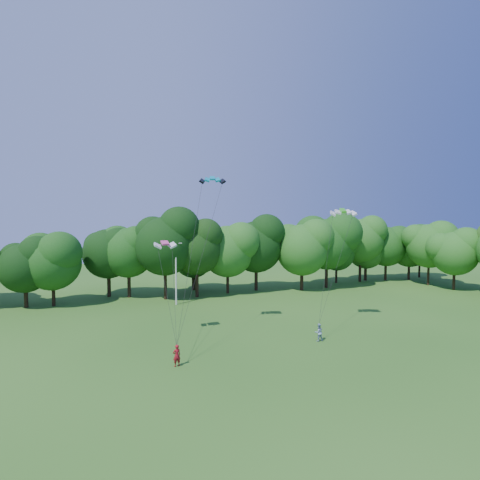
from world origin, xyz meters
name	(u,v)px	position (x,y,z in m)	size (l,w,h in m)	color
ground	(298,415)	(0.00, 0.00, 0.00)	(160.00, 160.00, 0.00)	#275B18
utility_pole	(176,272)	(-2.48, 29.89, 4.30)	(1.64, 0.48, 8.36)	silver
kite_flyer_left	(177,355)	(-5.65, 9.46, 0.86)	(0.63, 0.41, 1.72)	maroon
kite_flyer_right	(319,332)	(7.89, 11.15, 0.83)	(0.80, 0.63, 1.65)	#8BA3C1
kite_teal	(212,178)	(-0.89, 16.66, 15.39)	(2.62, 1.56, 0.51)	#058BA8
kite_green	(343,210)	(12.73, 14.77, 12.28)	(2.86, 1.97, 0.52)	green
kite_pink	(165,243)	(-5.55, 16.56, 9.17)	(2.13, 1.16, 0.41)	#E9408E
tree_back_center	(197,247)	(1.12, 33.70, 7.29)	(8.03, 8.03, 11.68)	#2F2012
tree_back_east	(366,245)	(33.16, 37.68, 6.50)	(7.16, 7.16, 10.42)	black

